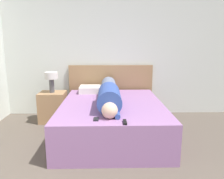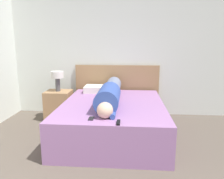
{
  "view_description": "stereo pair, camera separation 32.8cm",
  "coord_description": "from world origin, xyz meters",
  "px_view_note": "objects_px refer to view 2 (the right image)",
  "views": [
    {
      "loc": [
        -0.08,
        -0.69,
        1.47
      ],
      "look_at": [
        -0.0,
        2.52,
        0.79
      ],
      "focal_mm": 35.0,
      "sensor_mm": 36.0,
      "label": 1
    },
    {
      "loc": [
        0.25,
        -0.68,
        1.47
      ],
      "look_at": [
        -0.0,
        2.52,
        0.79
      ],
      "focal_mm": 35.0,
      "sensor_mm": 36.0,
      "label": 2
    }
  ],
  "objects_px": {
    "bed": "(113,119)",
    "nightstand": "(59,105)",
    "table_lamp": "(57,77)",
    "person_lying": "(110,93)",
    "tv_remote": "(118,122)",
    "pillow_near_headboard": "(98,89)",
    "cell_phone": "(91,118)"
  },
  "relations": [
    {
      "from": "bed",
      "to": "cell_phone",
      "type": "distance_m",
      "value": 0.85
    },
    {
      "from": "nightstand",
      "to": "person_lying",
      "type": "distance_m",
      "value": 1.31
    },
    {
      "from": "pillow_near_headboard",
      "to": "cell_phone",
      "type": "distance_m",
      "value": 1.56
    },
    {
      "from": "bed",
      "to": "tv_remote",
      "type": "height_order",
      "value": "tv_remote"
    },
    {
      "from": "tv_remote",
      "to": "cell_phone",
      "type": "distance_m",
      "value": 0.37
    },
    {
      "from": "pillow_near_headboard",
      "to": "tv_remote",
      "type": "distance_m",
      "value": 1.75
    },
    {
      "from": "nightstand",
      "to": "pillow_near_headboard",
      "type": "bearing_deg",
      "value": 8.42
    },
    {
      "from": "pillow_near_headboard",
      "to": "cell_phone",
      "type": "height_order",
      "value": "pillow_near_headboard"
    },
    {
      "from": "table_lamp",
      "to": "cell_phone",
      "type": "bearing_deg",
      "value": -58.08
    },
    {
      "from": "table_lamp",
      "to": "person_lying",
      "type": "height_order",
      "value": "table_lamp"
    },
    {
      "from": "pillow_near_headboard",
      "to": "tv_remote",
      "type": "relative_size",
      "value": 3.32
    },
    {
      "from": "bed",
      "to": "nightstand",
      "type": "distance_m",
      "value": 1.29
    },
    {
      "from": "table_lamp",
      "to": "cell_phone",
      "type": "xyz_separation_m",
      "value": [
        0.89,
        -1.44,
        -0.3
      ]
    },
    {
      "from": "bed",
      "to": "table_lamp",
      "type": "distance_m",
      "value": 1.41
    },
    {
      "from": "bed",
      "to": "nightstand",
      "type": "relative_size",
      "value": 3.52
    },
    {
      "from": "person_lying",
      "to": "tv_remote",
      "type": "relative_size",
      "value": 11.9
    },
    {
      "from": "table_lamp",
      "to": "pillow_near_headboard",
      "type": "xyz_separation_m",
      "value": [
        0.76,
        0.11,
        -0.25
      ]
    },
    {
      "from": "nightstand",
      "to": "table_lamp",
      "type": "bearing_deg",
      "value": -63.43
    },
    {
      "from": "bed",
      "to": "tv_remote",
      "type": "relative_size",
      "value": 13.3
    },
    {
      "from": "pillow_near_headboard",
      "to": "person_lying",
      "type": "bearing_deg",
      "value": -67.83
    },
    {
      "from": "pillow_near_headboard",
      "to": "tv_remote",
      "type": "height_order",
      "value": "pillow_near_headboard"
    },
    {
      "from": "nightstand",
      "to": "pillow_near_headboard",
      "type": "height_order",
      "value": "pillow_near_headboard"
    },
    {
      "from": "cell_phone",
      "to": "bed",
      "type": "bearing_deg",
      "value": 74.56
    },
    {
      "from": "bed",
      "to": "table_lamp",
      "type": "relative_size",
      "value": 5.19
    },
    {
      "from": "pillow_near_headboard",
      "to": "cell_phone",
      "type": "xyz_separation_m",
      "value": [
        0.14,
        -1.55,
        -0.05
      ]
    },
    {
      "from": "bed",
      "to": "person_lying",
      "type": "height_order",
      "value": "person_lying"
    },
    {
      "from": "pillow_near_headboard",
      "to": "nightstand",
      "type": "bearing_deg",
      "value": -171.58
    },
    {
      "from": "tv_remote",
      "to": "cell_phone",
      "type": "xyz_separation_m",
      "value": [
        -0.35,
        0.13,
        -0.01
      ]
    },
    {
      "from": "person_lying",
      "to": "tv_remote",
      "type": "bearing_deg",
      "value": -78.96
    },
    {
      "from": "cell_phone",
      "to": "table_lamp",
      "type": "bearing_deg",
      "value": 121.92
    },
    {
      "from": "person_lying",
      "to": "nightstand",
      "type": "bearing_deg",
      "value": 148.74
    },
    {
      "from": "bed",
      "to": "pillow_near_headboard",
      "type": "bearing_deg",
      "value": 114.45
    }
  ]
}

